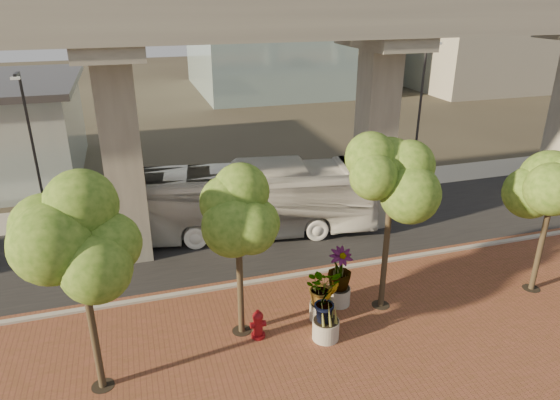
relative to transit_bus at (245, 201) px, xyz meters
name	(u,v)px	position (x,y,z in m)	size (l,w,h in m)	color
ground	(271,257)	(0.51, -2.78, -1.80)	(160.00, 160.00, 0.00)	#322C24
brick_plaza	(339,374)	(0.51, -10.78, -1.77)	(70.00, 13.00, 0.06)	brown
asphalt_road	(260,238)	(0.51, -0.78, -1.78)	(90.00, 8.00, 0.04)	black
curb_strip	(283,278)	(0.51, -4.78, -1.72)	(70.00, 0.25, 0.16)	#A09D95
far_sidewalk	(236,198)	(0.51, 4.72, -1.77)	(90.00, 3.00, 0.06)	#A09D95
transit_viaduct	(257,92)	(0.51, -0.78, 5.49)	(72.00, 5.60, 12.40)	gray
transit_bus	(245,201)	(0.00, 0.00, 0.00)	(3.03, 12.89, 3.59)	silver
fire_hydrant	(258,324)	(-1.51, -8.25, -1.20)	(0.55, 0.50, 1.11)	maroon
planter_front	(322,289)	(1.01, -7.91, -0.44)	(1.95, 1.95, 2.14)	#9F9B90
planter_right	(340,272)	(2.01, -7.19, -0.29)	(2.23, 2.23, 2.38)	gray
planter_left	(327,304)	(0.74, -9.01, -0.34)	(2.10, 2.10, 2.31)	gray
street_tree_far_west	(78,241)	(-6.74, -9.17, 3.31)	(3.49, 3.49, 6.66)	#423626
street_tree_near_west	(238,216)	(-2.00, -7.76, 2.82)	(3.08, 3.08, 5.98)	#423626
street_tree_near_east	(393,176)	(3.56, -7.78, 3.61)	(3.79, 3.79, 7.10)	#423626
street_tree_far_east	(554,188)	(10.06, -8.54, 2.72)	(3.55, 3.55, 6.09)	#423626
streetlamp_west	(31,140)	(-9.78, 4.07, 2.81)	(0.39, 1.14, 7.88)	#29292E
streetlamp_east	(422,103)	(11.99, 3.96, 3.37)	(0.44, 1.28, 8.85)	#2E2E33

